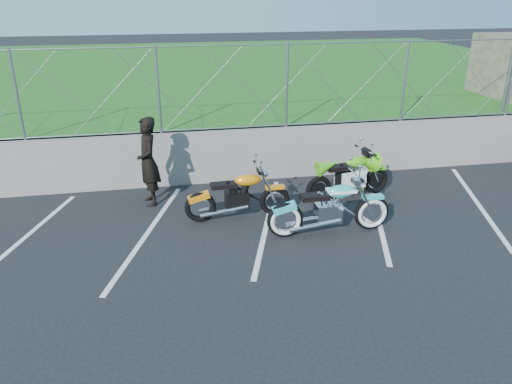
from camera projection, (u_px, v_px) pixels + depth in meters
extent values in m
plane|color=black|center=(279.00, 245.00, 9.33)|extent=(90.00, 90.00, 0.00)
cube|color=slate|center=(246.00, 154.00, 12.26)|extent=(30.00, 0.22, 1.30)
cube|color=#1B4F15|center=(206.00, 83.00, 21.32)|extent=(30.00, 20.00, 1.30)
cylinder|color=gray|center=(245.00, 45.00, 11.26)|extent=(28.00, 0.03, 0.03)
cylinder|color=gray|center=(246.00, 127.00, 11.99)|extent=(28.00, 0.03, 0.03)
cube|color=silver|center=(19.00, 243.00, 9.39)|extent=(1.49, 4.31, 0.01)
cube|color=silver|center=(148.00, 232.00, 9.82)|extent=(1.49, 4.31, 0.01)
cube|color=silver|center=(267.00, 222.00, 10.24)|extent=(1.49, 4.31, 0.01)
cube|color=silver|center=(377.00, 212.00, 10.66)|extent=(1.49, 4.31, 0.01)
cube|color=silver|center=(478.00, 204.00, 11.09)|extent=(1.49, 4.31, 0.01)
torus|color=black|center=(285.00, 220.00, 9.51)|extent=(0.71, 0.12, 0.71)
torus|color=black|center=(371.00, 213.00, 9.81)|extent=(0.71, 0.12, 0.71)
cube|color=silver|center=(328.00, 213.00, 9.63)|extent=(0.50, 0.30, 0.37)
ellipsoid|color=#31C2C4|center=(341.00, 191.00, 9.50)|extent=(0.57, 0.26, 0.25)
cube|color=black|center=(315.00, 197.00, 9.44)|extent=(0.54, 0.26, 0.10)
cube|color=#31C2C4|center=(373.00, 197.00, 9.68)|extent=(0.41, 0.16, 0.06)
cylinder|color=silver|center=(355.00, 173.00, 9.41)|extent=(0.03, 0.78, 0.03)
torus|color=black|center=(200.00, 207.00, 10.13)|extent=(0.65, 0.13, 0.65)
torus|color=black|center=(275.00, 201.00, 10.44)|extent=(0.65, 0.13, 0.65)
cube|color=black|center=(237.00, 200.00, 10.25)|extent=(0.49, 0.30, 0.35)
ellipsoid|color=orange|center=(248.00, 180.00, 10.13)|extent=(0.56, 0.27, 0.24)
cube|color=black|center=(224.00, 185.00, 10.06)|extent=(0.53, 0.26, 0.09)
cube|color=orange|center=(275.00, 187.00, 10.33)|extent=(0.40, 0.17, 0.06)
cylinder|color=silver|center=(258.00, 168.00, 10.08)|extent=(0.05, 0.75, 0.03)
torus|color=black|center=(319.00, 190.00, 11.02)|extent=(0.64, 0.24, 0.63)
torus|color=black|center=(376.00, 180.00, 11.54)|extent=(0.64, 0.24, 0.63)
cube|color=black|center=(347.00, 181.00, 11.23)|extent=(0.53, 0.38, 0.36)
ellipsoid|color=#5CCF19|center=(358.00, 162.00, 11.15)|extent=(0.60, 0.36, 0.24)
cube|color=black|center=(338.00, 168.00, 11.00)|extent=(0.57, 0.35, 0.09)
cube|color=#5CCF19|center=(377.00, 168.00, 11.43)|extent=(0.42, 0.23, 0.06)
cylinder|color=silver|center=(365.00, 150.00, 11.12)|extent=(0.18, 0.75, 0.03)
imported|color=black|center=(148.00, 162.00, 10.76)|extent=(0.59, 0.79, 1.95)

